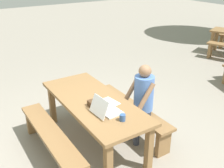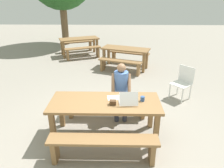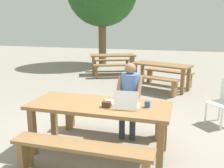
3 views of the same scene
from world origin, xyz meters
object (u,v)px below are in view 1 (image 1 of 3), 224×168
Objects in this scene: coffee_mug at (122,118)px; laptop at (106,109)px; picnic_table_front at (94,106)px; small_pouch at (92,103)px; person_seated at (142,98)px.

laptop is at bearing -162.28° from coffee_mug.
picnic_table_front is 17.58× the size of small_pouch.
picnic_table_front is 23.00× the size of coffee_mug.
laptop is at bearing -80.99° from person_seated.
small_pouch is 0.09× the size of person_seated.
picnic_table_front is at bearing 144.07° from small_pouch.
laptop reaches higher than picnic_table_front.
laptop is 4.16× the size of coffee_mug.
small_pouch is at bearing -35.93° from picnic_table_front.
laptop is (0.43, -0.05, 0.17)m from picnic_table_front.
small_pouch is at bearing -101.75° from person_seated.
laptop is 0.29m from coffee_mug.
coffee_mug is 0.74m from person_seated.
laptop is 0.28m from small_pouch.
person_seated is (0.31, 0.67, 0.09)m from picnic_table_front.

